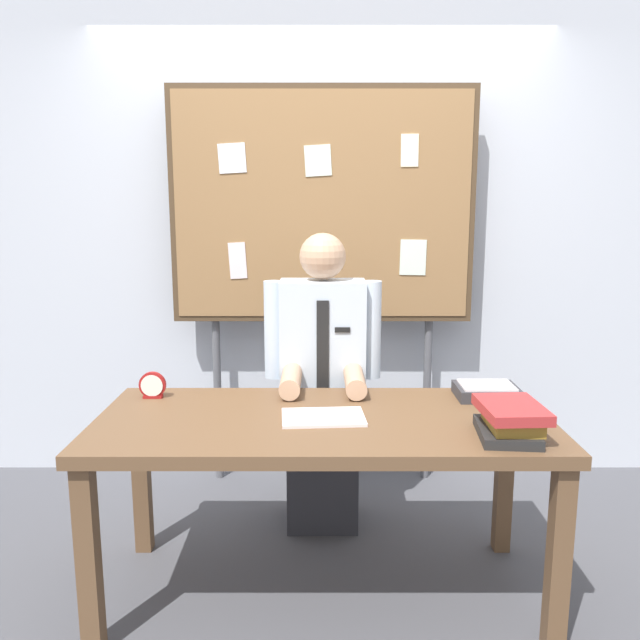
% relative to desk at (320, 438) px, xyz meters
% --- Properties ---
extents(ground_plane, '(12.00, 12.00, 0.00)m').
position_rel_desk_xyz_m(ground_plane, '(0.00, 0.00, -0.66)').
color(ground_plane, '#4C4C51').
extents(back_wall, '(6.40, 0.08, 2.70)m').
position_rel_desk_xyz_m(back_wall, '(0.00, 1.29, 0.69)').
color(back_wall, silver).
rests_on(back_wall, ground_plane).
extents(desk, '(1.76, 0.79, 0.75)m').
position_rel_desk_xyz_m(desk, '(0.00, 0.00, 0.00)').
color(desk, brown).
rests_on(desk, ground_plane).
extents(person, '(0.55, 0.56, 1.43)m').
position_rel_desk_xyz_m(person, '(0.00, 0.58, 0.01)').
color(person, '#2D2D33').
rests_on(person, ground_plane).
extents(bulletin_board, '(1.62, 0.09, 2.18)m').
position_rel_desk_xyz_m(bulletin_board, '(0.00, 1.08, 0.87)').
color(bulletin_board, '#4C3823').
rests_on(bulletin_board, ground_plane).
extents(book_stack, '(0.23, 0.30, 0.12)m').
position_rel_desk_xyz_m(book_stack, '(0.66, -0.22, 0.15)').
color(book_stack, '#262626').
rests_on(book_stack, desk).
extents(open_notebook, '(0.33, 0.23, 0.01)m').
position_rel_desk_xyz_m(open_notebook, '(0.00, -0.02, 0.09)').
color(open_notebook, silver).
rests_on(open_notebook, desk).
extents(desk_clock, '(0.11, 0.04, 0.11)m').
position_rel_desk_xyz_m(desk_clock, '(-0.72, 0.25, 0.14)').
color(desk_clock, maroon).
rests_on(desk_clock, desk).
extents(paper_tray, '(0.26, 0.20, 0.06)m').
position_rel_desk_xyz_m(paper_tray, '(0.70, 0.25, 0.12)').
color(paper_tray, '#333338').
rests_on(paper_tray, desk).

